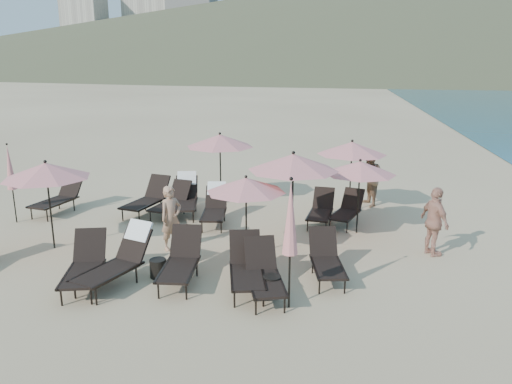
% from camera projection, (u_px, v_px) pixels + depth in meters
% --- Properties ---
extents(ground, '(800.00, 800.00, 0.00)m').
position_uv_depth(ground, '(226.00, 285.00, 10.41)').
color(ground, '#D6BA8C').
rests_on(ground, ground).
extents(volcanic_headland, '(690.00, 690.00, 55.00)m').
position_uv_depth(volcanic_headland, '(462.00, 19.00, 281.73)').
color(volcanic_headland, brown).
rests_on(volcanic_headland, ground).
extents(hotel_skyline, '(109.00, 82.00, 55.00)m').
position_uv_depth(hotel_skyline, '(164.00, 23.00, 277.08)').
color(hotel_skyline, beige).
rests_on(hotel_skyline, ground).
extents(lounger_1, '(1.26, 2.00, 1.18)m').
position_uv_depth(lounger_1, '(119.00, 258.00, 10.38)').
color(lounger_1, black).
rests_on(lounger_1, ground).
extents(lounger_2, '(1.10, 1.88, 1.02)m').
position_uv_depth(lounger_2, '(85.00, 265.00, 10.25)').
color(lounger_2, black).
rests_on(lounger_2, ground).
extents(lounger_3, '(0.82, 1.82, 1.02)m').
position_uv_depth(lounger_3, '(181.00, 260.00, 10.49)').
color(lounger_3, black).
rests_on(lounger_3, ground).
extents(lounger_4, '(1.05, 1.87, 1.01)m').
position_uv_depth(lounger_4, '(247.00, 267.00, 10.17)').
color(lounger_4, black).
rests_on(lounger_4, ground).
extents(lounger_5, '(0.90, 1.72, 0.94)m').
position_uv_depth(lounger_5, '(326.00, 259.00, 10.66)').
color(lounger_5, black).
rests_on(lounger_5, ground).
extents(lounger_6, '(1.05, 1.95, 1.06)m').
position_uv_depth(lounger_6, '(59.00, 197.00, 15.25)').
color(lounger_6, black).
rests_on(lounger_6, ground).
extents(lounger_7, '(1.11, 1.96, 1.06)m').
position_uv_depth(lounger_7, '(147.00, 198.00, 15.11)').
color(lounger_7, black).
rests_on(lounger_7, ground).
extents(lounger_8, '(1.05, 1.96, 1.16)m').
position_uv_depth(lounger_8, '(186.00, 196.00, 15.15)').
color(lounger_8, black).
rests_on(lounger_8, ground).
extents(lounger_9, '(0.84, 1.78, 1.07)m').
position_uv_depth(lounger_9, '(215.00, 206.00, 14.25)').
color(lounger_9, black).
rests_on(lounger_9, ground).
extents(lounger_10, '(1.08, 1.69, 0.91)m').
position_uv_depth(lounger_10, '(347.00, 210.00, 14.19)').
color(lounger_10, black).
rests_on(lounger_10, ground).
extents(lounger_11, '(0.78, 1.66, 0.92)m').
position_uv_depth(lounger_11, '(321.00, 209.00, 14.20)').
color(lounger_11, black).
rests_on(lounger_11, ground).
extents(lounger_12, '(1.11, 1.83, 0.99)m').
position_uv_depth(lounger_12, '(264.00, 273.00, 9.89)').
color(lounger_12, black).
rests_on(lounger_12, ground).
extents(lounger_13, '(0.98, 1.76, 0.96)m').
position_uv_depth(lounger_13, '(172.00, 201.00, 14.96)').
color(lounger_13, black).
rests_on(lounger_13, ground).
extents(umbrella_open_0, '(2.08, 2.08, 2.24)m').
position_uv_depth(umbrella_open_0, '(46.00, 171.00, 11.96)').
color(umbrella_open_0, black).
rests_on(umbrella_open_0, ground).
extents(umbrella_open_1, '(1.86, 1.86, 2.00)m').
position_uv_depth(umbrella_open_1, '(246.00, 185.00, 11.46)').
color(umbrella_open_1, black).
rests_on(umbrella_open_1, ground).
extents(umbrella_open_2, '(2.25, 2.25, 2.42)m').
position_uv_depth(umbrella_open_2, '(293.00, 162.00, 12.14)').
color(umbrella_open_2, black).
rests_on(umbrella_open_2, ground).
extents(umbrella_open_3, '(2.17, 2.17, 2.33)m').
position_uv_depth(umbrella_open_3, '(220.00, 141.00, 15.84)').
color(umbrella_open_3, black).
rests_on(umbrella_open_3, ground).
extents(umbrella_open_4, '(2.09, 2.09, 2.25)m').
position_uv_depth(umbrella_open_4, '(352.00, 148.00, 14.93)').
color(umbrella_open_4, black).
rests_on(umbrella_open_4, ground).
extents(umbrella_open_5, '(1.90, 1.90, 2.05)m').
position_uv_depth(umbrella_open_5, '(360.00, 168.00, 13.09)').
color(umbrella_open_5, black).
rests_on(umbrella_open_5, ground).
extents(umbrella_closed_0, '(0.30, 0.30, 2.55)m').
position_uv_depth(umbrella_closed_0, '(290.00, 218.00, 9.04)').
color(umbrella_closed_0, black).
rests_on(umbrella_closed_0, ground).
extents(umbrella_closed_1, '(0.27, 0.27, 2.32)m').
position_uv_depth(umbrella_closed_1, '(10.00, 168.00, 14.02)').
color(umbrella_closed_1, black).
rests_on(umbrella_closed_1, ground).
extents(side_table_0, '(0.36, 0.36, 0.41)m').
position_uv_depth(side_table_0, '(158.00, 268.00, 10.75)').
color(side_table_0, black).
rests_on(side_table_0, ground).
extents(side_table_1, '(0.36, 0.36, 0.42)m').
position_uv_depth(side_table_1, '(272.00, 286.00, 9.91)').
color(side_table_1, black).
rests_on(side_table_1, ground).
extents(beachgoer_a, '(0.66, 0.70, 1.60)m').
position_uv_depth(beachgoer_a, '(171.00, 218.00, 12.22)').
color(beachgoer_a, tan).
rests_on(beachgoer_a, ground).
extents(beachgoer_b, '(0.96, 1.07, 1.80)m').
position_uv_depth(beachgoer_b, '(370.00, 178.00, 15.85)').
color(beachgoer_b, '#9C7250').
rests_on(beachgoer_b, ground).
extents(beachgoer_c, '(0.79, 1.06, 1.68)m').
position_uv_depth(beachgoer_c, '(435.00, 222.00, 11.82)').
color(beachgoer_c, tan).
rests_on(beachgoer_c, ground).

